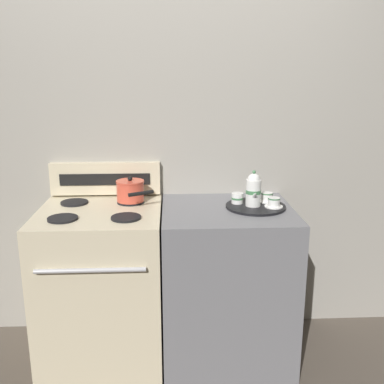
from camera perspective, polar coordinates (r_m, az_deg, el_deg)
The scene contains 11 objects.
ground_plane at distance 2.97m, azimuth -3.02°, elevation -19.58°, with size 6.00×6.00×0.00m, color brown.
wall_back at distance 2.87m, azimuth -3.31°, elevation 3.21°, with size 6.00×0.05×2.20m.
stove at distance 2.76m, azimuth -11.24°, elevation -11.51°, with size 0.70×0.71×0.94m.
control_panel at distance 2.87m, azimuth -10.93°, elevation 1.70°, with size 0.68×0.05×0.20m.
side_counter at distance 2.75m, azimuth 4.37°, elevation -11.38°, with size 0.75×0.68×0.93m.
saucepan at distance 2.70m, azimuth -7.81°, elevation 0.16°, with size 0.23×0.27×0.15m.
serving_tray at distance 2.62m, azimuth 8.08°, elevation -1.82°, with size 0.35×0.35×0.01m.
teapot at distance 2.58m, azimuth 7.81°, elevation 0.29°, with size 0.09×0.14×0.21m.
teacup_left at distance 2.70m, azimuth 9.50°, elevation -0.66°, with size 0.11×0.11×0.06m.
teacup_right at distance 2.60m, azimuth 10.36°, elevation -1.31°, with size 0.11×0.11×0.06m.
creamer_jug at distance 2.64m, azimuth 5.78°, elevation -0.78°, with size 0.07×0.07×0.06m.
Camera 1 is at (0.03, -2.45, 1.68)m, focal length 42.00 mm.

